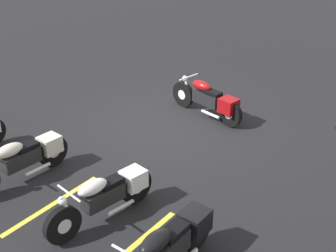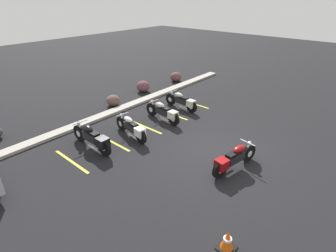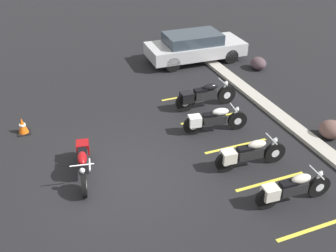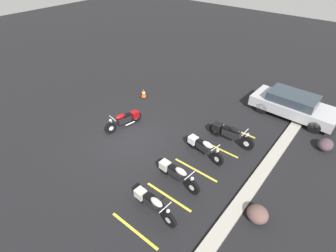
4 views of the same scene
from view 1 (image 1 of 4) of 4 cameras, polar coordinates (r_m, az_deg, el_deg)
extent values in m
plane|color=black|center=(10.80, -0.10, 0.25)|extent=(60.00, 60.00, 0.00)
cylinder|color=black|center=(11.58, 1.88, 3.90)|extent=(0.65, 0.23, 0.64)
cylinder|color=silver|center=(11.58, 1.88, 3.90)|extent=(0.26, 0.16, 0.24)
cylinder|color=black|center=(10.67, 7.54, 1.56)|extent=(0.65, 0.23, 0.64)
cylinder|color=silver|center=(10.67, 7.54, 1.56)|extent=(0.26, 0.16, 0.24)
cube|color=black|center=(11.02, 4.81, 3.39)|extent=(0.77, 0.40, 0.29)
ellipsoid|color=maroon|center=(11.04, 4.12, 4.93)|extent=(0.58, 0.34, 0.23)
cube|color=black|center=(10.85, 5.48, 4.07)|extent=(0.46, 0.30, 0.08)
cube|color=maroon|center=(10.63, 7.39, 2.49)|extent=(0.44, 0.41, 0.33)
cylinder|color=silver|center=(11.41, 2.31, 4.89)|extent=(0.26, 0.10, 0.51)
cylinder|color=silver|center=(11.28, 2.54, 5.99)|extent=(0.14, 0.59, 0.03)
sphere|color=silver|center=(11.39, 2.08, 5.79)|extent=(0.14, 0.14, 0.14)
cylinder|color=silver|center=(10.91, 5.20, 1.44)|extent=(0.53, 0.16, 0.07)
cylinder|color=black|center=(7.11, 3.45, -12.51)|extent=(0.13, 0.69, 0.69)
cylinder|color=silver|center=(7.11, 3.45, -12.51)|extent=(0.13, 0.26, 0.26)
cube|color=black|center=(6.54, -0.32, -14.85)|extent=(0.30, 0.79, 0.31)
ellipsoid|color=black|center=(6.23, -1.52, -13.95)|extent=(0.27, 0.58, 0.25)
cube|color=black|center=(6.51, 0.64, -12.65)|extent=(0.25, 0.46, 0.08)
cube|color=black|center=(6.96, 3.25, -11.54)|extent=(0.38, 0.42, 0.35)
cylinder|color=black|center=(7.41, -12.73, -11.67)|extent=(0.21, 0.64, 0.63)
cylinder|color=silver|center=(7.41, -12.73, -11.67)|extent=(0.16, 0.25, 0.24)
cylinder|color=black|center=(8.09, -3.93, -7.32)|extent=(0.21, 0.64, 0.63)
cylinder|color=silver|center=(8.09, -3.93, -7.32)|extent=(0.16, 0.25, 0.24)
cube|color=black|center=(7.66, -7.90, -8.43)|extent=(0.37, 0.75, 0.28)
ellipsoid|color=white|center=(7.43, -9.19, -7.39)|extent=(0.33, 0.56, 0.23)
cube|color=black|center=(7.63, -7.02, -6.79)|extent=(0.29, 0.45, 0.08)
cube|color=white|center=(7.96, -4.23, -6.44)|extent=(0.40, 0.43, 0.32)
cylinder|color=silver|center=(7.31, -12.17, -9.80)|extent=(0.09, 0.25, 0.51)
cylinder|color=silver|center=(7.19, -11.98, -8.04)|extent=(0.59, 0.12, 0.03)
sphere|color=silver|center=(7.18, -12.75, -8.91)|extent=(0.13, 0.13, 0.13)
cylinder|color=silver|center=(7.85, -5.77, -9.85)|extent=(0.15, 0.53, 0.07)
cylinder|color=black|center=(9.35, -13.87, -2.97)|extent=(0.16, 0.64, 0.63)
cylinder|color=silver|center=(9.35, -13.87, -2.97)|extent=(0.14, 0.25, 0.24)
cube|color=black|center=(8.96, -17.52, -3.81)|extent=(0.32, 0.75, 0.29)
ellipsoid|color=beige|center=(8.76, -18.79, -2.83)|extent=(0.29, 0.55, 0.23)
cube|color=black|center=(8.94, -16.82, -2.37)|extent=(0.26, 0.44, 0.08)
cube|color=beige|center=(9.24, -14.23, -2.16)|extent=(0.37, 0.41, 0.33)
cylinder|color=silver|center=(9.11, -15.56, -5.09)|extent=(0.11, 0.53, 0.07)
cube|color=gold|center=(7.35, -4.40, -14.55)|extent=(0.10, 2.10, 0.00)
cube|color=gold|center=(8.40, -13.93, -9.28)|extent=(0.10, 2.10, 0.00)
camera|label=2|loc=(11.84, 48.87, 21.07)|focal=28.00mm
camera|label=3|loc=(17.03, -22.13, 31.64)|focal=42.00mm
camera|label=4|loc=(12.70, -62.44, 28.70)|focal=28.00mm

